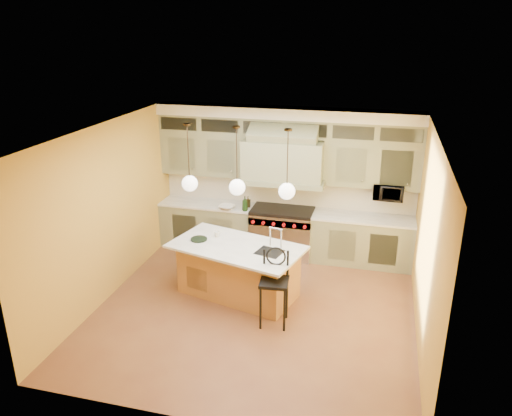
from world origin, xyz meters
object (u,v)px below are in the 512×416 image
(range, at_px, (282,232))
(counter_stool, at_px, (274,282))
(microwave, at_px, (388,191))
(kitchen_island, at_px, (238,269))

(range, distance_m, counter_stool, 2.45)
(range, bearing_deg, microwave, 3.12)
(kitchen_island, height_order, counter_stool, kitchen_island)
(range, xyz_separation_m, counter_stool, (0.37, -2.41, 0.21))
(microwave, bearing_deg, counter_stool, -122.08)
(range, xyz_separation_m, kitchen_island, (-0.40, -1.73, -0.01))
(microwave, bearing_deg, range, -176.88)
(counter_stool, distance_m, microwave, 3.07)
(range, bearing_deg, kitchen_island, -102.90)
(range, relative_size, kitchen_island, 0.51)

